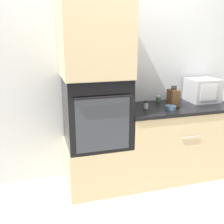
% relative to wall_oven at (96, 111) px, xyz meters
% --- Properties ---
extents(ground_plane, '(12.00, 12.00, 0.00)m').
position_rel_wall_oven_xyz_m(ground_plane, '(0.34, -0.30, -0.88)').
color(ground_plane, beige).
extents(wall_back, '(8.00, 0.05, 2.50)m').
position_rel_wall_oven_xyz_m(wall_back, '(0.34, 0.33, 0.37)').
color(wall_back, silver).
rests_on(wall_back, ground_plane).
extents(oven_cabinet_base, '(0.67, 0.60, 0.52)m').
position_rel_wall_oven_xyz_m(oven_cabinet_base, '(0.00, 0.00, -0.62)').
color(oven_cabinet_base, beige).
rests_on(oven_cabinet_base, ground_plane).
extents(wall_oven, '(0.65, 0.64, 0.72)m').
position_rel_wall_oven_xyz_m(wall_oven, '(0.00, 0.00, 0.00)').
color(wall_oven, black).
rests_on(wall_oven, oven_cabinet_base).
extents(oven_cabinet_upper, '(0.67, 0.60, 0.82)m').
position_rel_wall_oven_xyz_m(oven_cabinet_upper, '(0.00, 0.00, 0.77)').
color(oven_cabinet_upper, beige).
rests_on(oven_cabinet_upper, wall_oven).
extents(counter_unit, '(1.29, 0.63, 0.87)m').
position_rel_wall_oven_xyz_m(counter_unit, '(0.97, 0.00, -0.45)').
color(counter_unit, beige).
rests_on(counter_unit, ground_plane).
extents(microwave, '(0.35, 0.32, 0.28)m').
position_rel_wall_oven_xyz_m(microwave, '(1.36, 0.12, 0.13)').
color(microwave, '#B2B5BA').
rests_on(microwave, counter_unit).
extents(knife_block, '(0.10, 0.14, 0.23)m').
position_rel_wall_oven_xyz_m(knife_block, '(0.91, 0.01, 0.09)').
color(knife_block, brown).
rests_on(knife_block, counter_unit).
extents(bowl, '(0.12, 0.12, 0.04)m').
position_rel_wall_oven_xyz_m(bowl, '(0.81, -0.11, 0.01)').
color(bowl, '#517599').
rests_on(bowl, counter_unit).
extents(condiment_jar_near, '(0.06, 0.06, 0.07)m').
position_rel_wall_oven_xyz_m(condiment_jar_near, '(0.84, 0.24, 0.02)').
color(condiment_jar_near, '#427047').
rests_on(condiment_jar_near, counter_unit).
extents(condiment_jar_mid, '(0.06, 0.06, 0.09)m').
position_rel_wall_oven_xyz_m(condiment_jar_mid, '(1.00, 0.24, 0.03)').
color(condiment_jar_mid, '#427047').
rests_on(condiment_jar_mid, counter_unit).
extents(condiment_jar_far, '(0.05, 0.05, 0.09)m').
position_rel_wall_oven_xyz_m(condiment_jar_far, '(0.56, -0.01, 0.03)').
color(condiment_jar_far, silver).
rests_on(condiment_jar_far, counter_unit).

